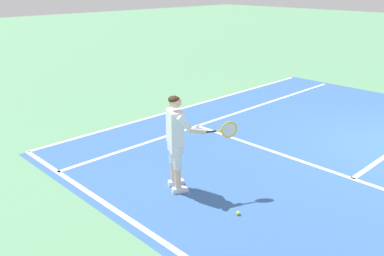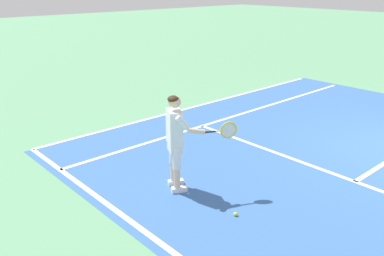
{
  "view_description": "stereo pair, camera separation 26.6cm",
  "coord_description": "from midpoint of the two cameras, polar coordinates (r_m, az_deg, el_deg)",
  "views": [
    {
      "loc": [
        2.84,
        -9.07,
        3.5
      ],
      "look_at": [
        -2.02,
        -4.35,
        1.05
      ],
      "focal_mm": 38.38,
      "sensor_mm": 36.0,
      "label": 1
    },
    {
      "loc": [
        3.02,
        -8.88,
        3.5
      ],
      "look_at": [
        -2.02,
        -4.35,
        1.05
      ],
      "focal_mm": 38.38,
      "sensor_mm": 36.0,
      "label": 2
    }
  ],
  "objects": [
    {
      "name": "court_inner_surface",
      "position": [
        9.34,
        24.07,
        -3.96
      ],
      "size": [
        10.98,
        10.62,
        0.0
      ],
      "primitive_type": "cube",
      "color": "#3866A8",
      "rests_on": "ground"
    },
    {
      "name": "line_service",
      "position": [
        8.24,
        20.58,
        -6.62
      ],
      "size": [
        8.23,
        0.1,
        0.01
      ],
      "primitive_type": "cube",
      "color": "white",
      "rests_on": "ground"
    },
    {
      "name": "line_singles_left",
      "position": [
        11.32,
        4.72,
        1.83
      ],
      "size": [
        0.1,
        10.22,
        0.01
      ],
      "primitive_type": "cube",
      "color": "white",
      "rests_on": "ground"
    },
    {
      "name": "line_doubles_left",
      "position": [
        12.23,
        -0.12,
        3.27
      ],
      "size": [
        0.1,
        10.22,
        0.01
      ],
      "primitive_type": "cube",
      "color": "white",
      "rests_on": "ground"
    },
    {
      "name": "tennis_player",
      "position": [
        6.98,
        -3.21,
        -1.25
      ],
      "size": [
        1.01,
        0.94,
        1.71
      ],
      "color": "white",
      "rests_on": "ground"
    },
    {
      "name": "tennis_ball_near_feet",
      "position": [
        6.64,
        5.28,
        -11.71
      ],
      "size": [
        0.07,
        0.07,
        0.07
      ],
      "primitive_type": "sphere",
      "color": "#CCE02D",
      "rests_on": "ground"
    }
  ]
}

